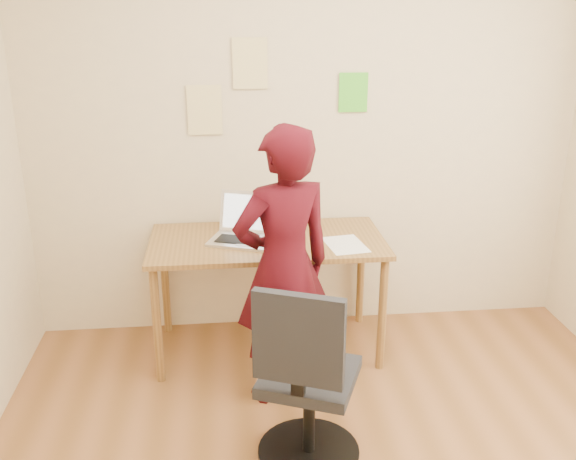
{
  "coord_description": "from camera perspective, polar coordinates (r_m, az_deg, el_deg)",
  "views": [
    {
      "loc": [
        -0.53,
        -2.2,
        2.09
      ],
      "look_at": [
        -0.2,
        0.95,
        0.95
      ],
      "focal_mm": 40.0,
      "sensor_mm": 36.0,
      "label": 1
    }
  ],
  "objects": [
    {
      "name": "wall_note_mid",
      "position": [
        3.96,
        -3.4,
        14.57
      ],
      "size": [
        0.21,
        0.0,
        0.3
      ],
      "primitive_type": "cube",
      "color": "#E0CB86",
      "rests_on": "room"
    },
    {
      "name": "laptop",
      "position": [
        3.83,
        -3.96,
        -0.06
      ],
      "size": [
        0.45,
        0.43,
        0.26
      ],
      "rotation": [
        0.0,
        0.0,
        -0.36
      ],
      "color": "silver",
      "rests_on": "desk"
    },
    {
      "name": "room",
      "position": [
        2.38,
        7.13,
        1.5
      ],
      "size": [
        3.58,
        3.58,
        2.78
      ],
      "color": "brown",
      "rests_on": "ground"
    },
    {
      "name": "desk",
      "position": [
        3.87,
        -1.86,
        -2.03
      ],
      "size": [
        1.4,
        0.7,
        0.74
      ],
      "color": "olive",
      "rests_on": "ground"
    },
    {
      "name": "wall_note_left",
      "position": [
        3.99,
        -7.42,
        10.53
      ],
      "size": [
        0.21,
        0.0,
        0.3
      ],
      "primitive_type": "cube",
      "color": "#E0CB86",
      "rests_on": "room"
    },
    {
      "name": "person",
      "position": [
        3.37,
        -0.39,
        -3.36
      ],
      "size": [
        0.65,
        0.53,
        1.53
      ],
      "primitive_type": "imported",
      "rotation": [
        0.0,
        0.0,
        3.48
      ],
      "color": "#38070E",
      "rests_on": "ground"
    },
    {
      "name": "paper_sheet",
      "position": [
        3.77,
        5.12,
        -1.3
      ],
      "size": [
        0.25,
        0.33,
        0.0
      ],
      "primitive_type": "cube",
      "rotation": [
        0.0,
        0.0,
        0.15
      ],
      "color": "white",
      "rests_on": "desk"
    },
    {
      "name": "office_chair",
      "position": [
        3.03,
        1.62,
        -13.99
      ],
      "size": [
        0.55,
        0.56,
        0.95
      ],
      "rotation": [
        0.0,
        0.0,
        -0.39
      ],
      "color": "black",
      "rests_on": "ground"
    },
    {
      "name": "phone",
      "position": [
        3.65,
        0.55,
        -1.84
      ],
      "size": [
        0.09,
        0.12,
        0.01
      ],
      "rotation": [
        0.0,
        0.0,
        0.33
      ],
      "color": "black",
      "rests_on": "desk"
    },
    {
      "name": "wall_note_right",
      "position": [
        4.06,
        5.82,
        12.06
      ],
      "size": [
        0.18,
        0.0,
        0.24
      ],
      "primitive_type": "cube",
      "color": "#4FC82D",
      "rests_on": "room"
    }
  ]
}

